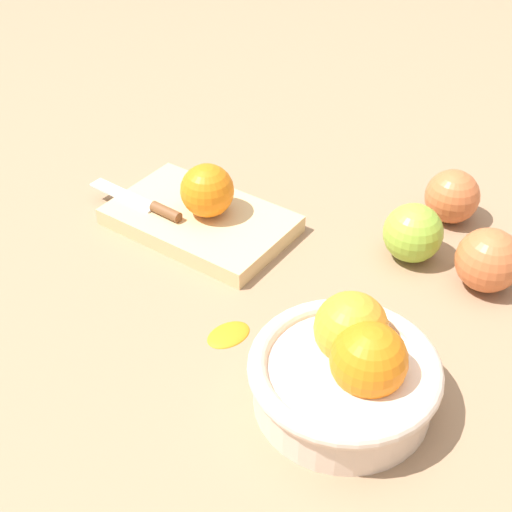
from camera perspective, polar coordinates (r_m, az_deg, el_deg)
name	(u,v)px	position (r m, az deg, el deg)	size (l,w,h in m)	color
ground_plane	(271,259)	(0.88, 1.25, -0.23)	(2.40, 2.40, 0.00)	#997556
bowl	(348,370)	(0.70, 7.37, -9.05)	(0.19, 0.19, 0.10)	beige
cutting_board	(200,220)	(0.93, -4.50, 2.89)	(0.23, 0.15, 0.02)	#DBB77F
orange_on_board	(207,191)	(0.90, -3.94, 5.26)	(0.07, 0.07, 0.07)	orange
knife	(147,204)	(0.94, -8.72, 4.11)	(0.16, 0.03, 0.01)	silver
apple_front_left	(452,196)	(0.97, 15.47, 4.63)	(0.07, 0.07, 0.07)	#CC6638
apple_front_left_2	(488,260)	(0.86, 18.14, -0.32)	(0.08, 0.08, 0.08)	#CC6638
apple_front_left_3	(413,233)	(0.88, 12.49, 1.82)	(0.07, 0.07, 0.07)	#8EB738
citrus_peel	(229,332)	(0.78, -2.22, -6.15)	(0.05, 0.04, 0.01)	orange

